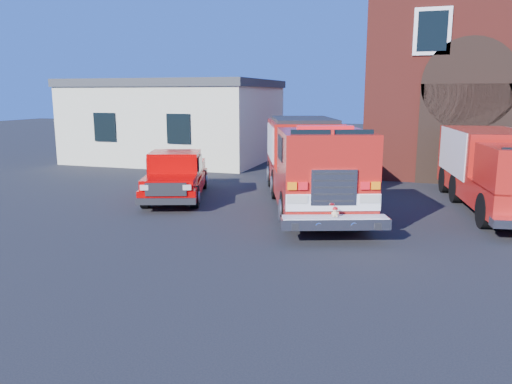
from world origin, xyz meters
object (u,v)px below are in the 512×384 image
(fire_engine, at_px, (310,161))
(secondary_truck, at_px, (497,168))
(side_building, at_px, (178,120))
(pickup_truck, at_px, (177,176))

(fire_engine, relative_size, secondary_truck, 1.20)
(side_building, height_order, fire_engine, side_building)
(fire_engine, height_order, pickup_truck, fire_engine)
(side_building, height_order, secondary_truck, side_building)
(pickup_truck, bearing_deg, side_building, 115.64)
(fire_engine, distance_m, pickup_truck, 4.74)
(side_building, height_order, pickup_truck, side_building)
(secondary_truck, bearing_deg, side_building, 151.31)
(side_building, distance_m, secondary_truck, 17.24)
(pickup_truck, xyz_separation_m, secondary_truck, (10.44, 1.45, 0.54))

